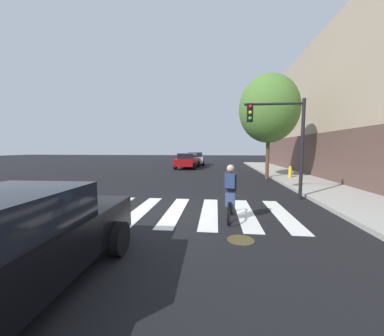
% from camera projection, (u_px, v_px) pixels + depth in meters
% --- Properties ---
extents(ground_plane, '(120.00, 120.00, 0.00)m').
position_uv_depth(ground_plane, '(170.00, 211.00, 7.74)').
color(ground_plane, black).
extents(crosswalk_stripes, '(7.69, 3.66, 0.01)m').
position_uv_depth(crosswalk_stripes, '(175.00, 211.00, 7.72)').
color(crosswalk_stripes, silver).
rests_on(crosswalk_stripes, ground).
extents(manhole_cover, '(0.64, 0.64, 0.01)m').
position_uv_depth(manhole_cover, '(240.00, 240.00, 5.31)').
color(manhole_cover, '#473D1E').
rests_on(manhole_cover, ground).
extents(sedan_near, '(2.26, 4.65, 1.59)m').
position_uv_depth(sedan_near, '(6.00, 247.00, 3.08)').
color(sedan_near, black).
rests_on(sedan_near, ground).
extents(sedan_mid, '(2.44, 4.81, 1.62)m').
position_uv_depth(sedan_mid, '(188.00, 161.00, 23.91)').
color(sedan_mid, maroon).
rests_on(sedan_mid, ground).
extents(sedan_far, '(2.52, 4.87, 1.64)m').
position_uv_depth(sedan_far, '(195.00, 159.00, 28.32)').
color(sedan_far, '#B7B7BC').
rests_on(sedan_far, ground).
extents(cyclist, '(0.39, 1.70, 1.69)m').
position_uv_depth(cyclist, '(230.00, 193.00, 6.66)').
color(cyclist, black).
rests_on(cyclist, ground).
extents(traffic_light_near, '(2.47, 0.28, 4.20)m').
position_uv_depth(traffic_light_near, '(282.00, 132.00, 9.31)').
color(traffic_light_near, black).
rests_on(traffic_light_near, ground).
extents(fire_hydrant, '(0.33, 0.22, 0.78)m').
position_uv_depth(fire_hydrant, '(290.00, 172.00, 15.56)').
color(fire_hydrant, gold).
rests_on(fire_hydrant, sidewalk).
extents(street_tree_near, '(4.03, 4.03, 7.17)m').
position_uv_depth(street_tree_near, '(269.00, 109.00, 15.31)').
color(street_tree_near, '#4C3823').
rests_on(street_tree_near, ground).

